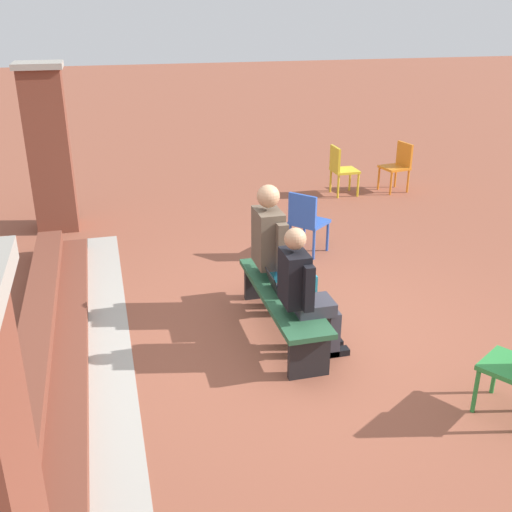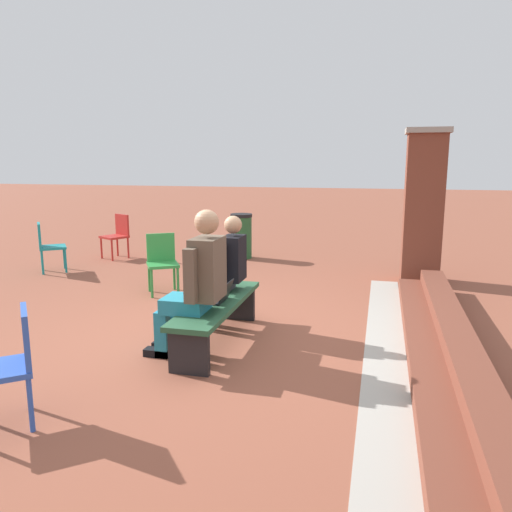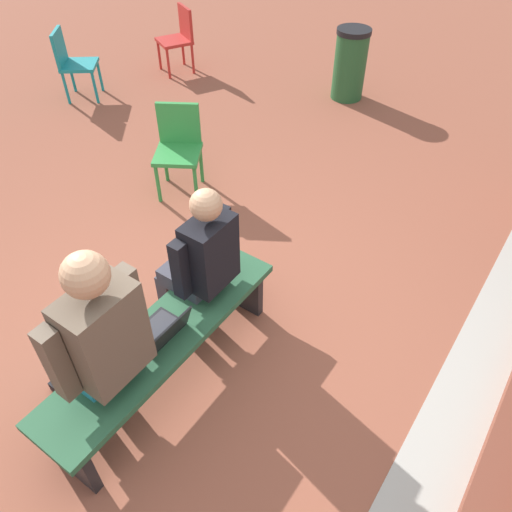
{
  "view_description": "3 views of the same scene",
  "coord_description": "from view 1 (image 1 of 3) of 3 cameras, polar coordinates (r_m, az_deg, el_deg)",
  "views": [
    {
      "loc": [
        -4.87,
        1.66,
        3.04
      ],
      "look_at": [
        0.08,
        0.37,
        0.89
      ],
      "focal_mm": 42.0,
      "sensor_mm": 36.0,
      "label": 1
    },
    {
      "loc": [
        4.82,
        1.66,
        1.86
      ],
      "look_at": [
        -0.41,
        0.35,
        0.83
      ],
      "focal_mm": 35.0,
      "sensor_mm": 36.0,
      "label": 2
    },
    {
      "loc": [
        1.39,
        1.66,
        2.9
      ],
      "look_at": [
        -0.38,
        0.42,
        0.89
      ],
      "focal_mm": 35.0,
      "sensor_mm": 36.0,
      "label": 3
    }
  ],
  "objects": [
    {
      "name": "plastic_chair_near_bench_left",
      "position": [
        7.77,
        4.83,
        3.51
      ],
      "size": [
        0.59,
        0.59,
        0.84
      ],
      "color": "#2D56B7",
      "rests_on": "ground"
    },
    {
      "name": "brick_steps",
      "position": [
        5.83,
        -19.25,
        -8.59
      ],
      "size": [
        5.57,
        0.6,
        0.3
      ],
      "color": "brown",
      "rests_on": "ground"
    },
    {
      "name": "concrete_strip",
      "position": [
        5.86,
        -13.7,
        -9.12
      ],
      "size": [
        6.37,
        0.4,
        0.01
      ],
      "primitive_type": "cube",
      "color": "#A8A399",
      "rests_on": "ground"
    },
    {
      "name": "ground_plane",
      "position": [
        5.98,
        3.61,
        -7.82
      ],
      "size": [
        60.0,
        60.0,
        0.0
      ],
      "primitive_type": "plane",
      "color": "brown"
    },
    {
      "name": "laptop",
      "position": [
        5.84,
        2.41,
        -2.96
      ],
      "size": [
        0.32,
        0.29,
        0.21
      ],
      "color": "black",
      "rests_on": "bench"
    },
    {
      "name": "bench",
      "position": [
        5.9,
        2.53,
        -4.27
      ],
      "size": [
        1.8,
        0.44,
        0.45
      ],
      "color": "#285638",
      "rests_on": "ground"
    },
    {
      "name": "person_student",
      "position": [
        5.39,
        4.66,
        -3.13
      ],
      "size": [
        0.5,
        0.63,
        1.28
      ],
      "color": "#383842",
      "rests_on": "ground"
    },
    {
      "name": "brick_pillar_right_of_steps",
      "position": [
        9.01,
        -19.11,
        9.68
      ],
      "size": [
        0.64,
        0.64,
        2.34
      ],
      "color": "brown",
      "rests_on": "ground"
    },
    {
      "name": "plastic_chair_foreground",
      "position": [
        10.83,
        13.4,
        8.54
      ],
      "size": [
        0.48,
        0.48,
        0.84
      ],
      "color": "orange",
      "rests_on": "ground"
    },
    {
      "name": "person_adult",
      "position": [
        6.1,
        2.16,
        0.75
      ],
      "size": [
        0.59,
        0.75,
        1.43
      ],
      "color": "teal",
      "rests_on": "ground"
    },
    {
      "name": "plastic_chair_near_bench_right",
      "position": [
        10.4,
        8.08,
        8.36
      ],
      "size": [
        0.42,
        0.42,
        0.84
      ],
      "color": "gold",
      "rests_on": "ground"
    }
  ]
}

